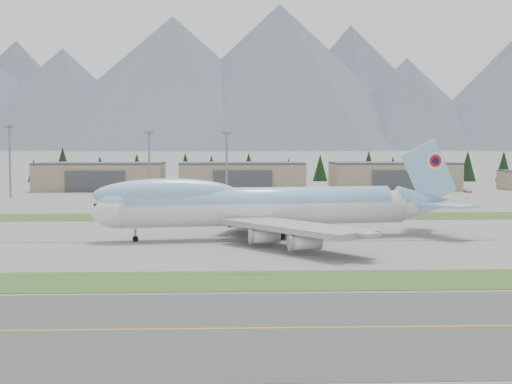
{
  "coord_description": "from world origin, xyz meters",
  "views": [
    {
      "loc": [
        -20.43,
        -129.6,
        17.73
      ],
      "look_at": [
        -14.73,
        16.16,
        8.0
      ],
      "focal_mm": 50.0,
      "sensor_mm": 36.0,
      "label": 1
    }
  ],
  "objects_px": {
    "hangar_left": "(101,176)",
    "service_vehicle_a": "(239,195)",
    "boeing_747_freighter": "(261,206)",
    "service_vehicle_c": "(467,192)",
    "hangar_right": "(393,176)",
    "service_vehicle_b": "(364,196)",
    "hangar_center": "(242,176)"
  },
  "relations": [
    {
      "from": "boeing_747_freighter",
      "to": "service_vehicle_a",
      "type": "height_order",
      "value": "boeing_747_freighter"
    },
    {
      "from": "boeing_747_freighter",
      "to": "hangar_right",
      "type": "height_order",
      "value": "boeing_747_freighter"
    },
    {
      "from": "hangar_center",
      "to": "service_vehicle_b",
      "type": "height_order",
      "value": "hangar_center"
    },
    {
      "from": "hangar_right",
      "to": "service_vehicle_c",
      "type": "height_order",
      "value": "hangar_right"
    },
    {
      "from": "boeing_747_freighter",
      "to": "service_vehicle_a",
      "type": "relative_size",
      "value": 23.37
    },
    {
      "from": "service_vehicle_b",
      "to": "service_vehicle_c",
      "type": "bearing_deg",
      "value": -53.56
    },
    {
      "from": "hangar_left",
      "to": "hangar_right",
      "type": "distance_m",
      "value": 115.0
    },
    {
      "from": "hangar_center",
      "to": "service_vehicle_a",
      "type": "height_order",
      "value": "hangar_center"
    },
    {
      "from": "hangar_center",
      "to": "hangar_left",
      "type": "bearing_deg",
      "value": 180.0
    },
    {
      "from": "hangar_right",
      "to": "service_vehicle_b",
      "type": "relative_size",
      "value": 13.79
    },
    {
      "from": "boeing_747_freighter",
      "to": "hangar_center",
      "type": "height_order",
      "value": "boeing_747_freighter"
    },
    {
      "from": "hangar_left",
      "to": "service_vehicle_a",
      "type": "xyz_separation_m",
      "value": [
        53.29,
        -28.78,
        -5.39
      ]
    },
    {
      "from": "boeing_747_freighter",
      "to": "hangar_center",
      "type": "distance_m",
      "value": 145.8
    },
    {
      "from": "service_vehicle_c",
      "to": "hangar_center",
      "type": "bearing_deg",
      "value": 153.13
    },
    {
      "from": "hangar_right",
      "to": "service_vehicle_b",
      "type": "xyz_separation_m",
      "value": [
        -18.18,
        -34.49,
        -5.39
      ]
    },
    {
      "from": "hangar_center",
      "to": "service_vehicle_c",
      "type": "distance_m",
      "value": 85.71
    },
    {
      "from": "hangar_left",
      "to": "hangar_center",
      "type": "height_order",
      "value": "same"
    },
    {
      "from": "hangar_right",
      "to": "service_vehicle_b",
      "type": "height_order",
      "value": "hangar_right"
    },
    {
      "from": "hangar_left",
      "to": "hangar_center",
      "type": "relative_size",
      "value": 1.0
    },
    {
      "from": "hangar_left",
      "to": "service_vehicle_a",
      "type": "height_order",
      "value": "hangar_left"
    },
    {
      "from": "service_vehicle_a",
      "to": "hangar_left",
      "type": "bearing_deg",
      "value": 140.56
    },
    {
      "from": "boeing_747_freighter",
      "to": "hangar_center",
      "type": "bearing_deg",
      "value": 81.56
    },
    {
      "from": "service_vehicle_c",
      "to": "hangar_right",
      "type": "bearing_deg",
      "value": 126.49
    },
    {
      "from": "boeing_747_freighter",
      "to": "hangar_center",
      "type": "xyz_separation_m",
      "value": [
        -0.82,
        145.79,
        -0.85
      ]
    },
    {
      "from": "boeing_747_freighter",
      "to": "hangar_left",
      "type": "distance_m",
      "value": 156.12
    },
    {
      "from": "hangar_right",
      "to": "service_vehicle_a",
      "type": "height_order",
      "value": "hangar_right"
    },
    {
      "from": "service_vehicle_a",
      "to": "hangar_center",
      "type": "bearing_deg",
      "value": 75.54
    },
    {
      "from": "boeing_747_freighter",
      "to": "service_vehicle_a",
      "type": "bearing_deg",
      "value": 82.48
    },
    {
      "from": "service_vehicle_a",
      "to": "service_vehicle_c",
      "type": "height_order",
      "value": "service_vehicle_c"
    },
    {
      "from": "hangar_left",
      "to": "service_vehicle_a",
      "type": "distance_m",
      "value": 60.81
    },
    {
      "from": "boeing_747_freighter",
      "to": "service_vehicle_b",
      "type": "xyz_separation_m",
      "value": [
        41.0,
        111.3,
        -6.24
      ]
    },
    {
      "from": "boeing_747_freighter",
      "to": "service_vehicle_c",
      "type": "xyz_separation_m",
      "value": [
        82.49,
        126.41,
        -6.24
      ]
    }
  ]
}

